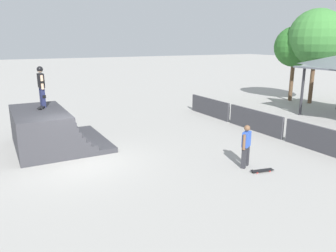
# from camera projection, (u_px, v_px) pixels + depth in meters

# --- Properties ---
(ground_plane) EXTENTS (160.00, 160.00, 0.00)m
(ground_plane) POSITION_uv_depth(u_px,v_px,m) (79.00, 162.00, 12.27)
(ground_plane) COLOR #A3A09B
(quarter_pipe_ramp) EXTENTS (4.13, 3.65, 1.62)m
(quarter_pipe_ramp) POSITION_uv_depth(u_px,v_px,m) (48.00, 131.00, 13.82)
(quarter_pipe_ramp) COLOR #38383D
(quarter_pipe_ramp) RESTS_ON ground
(skater_on_deck) EXTENTS (0.74, 0.26, 1.74)m
(skater_on_deck) POSITION_uv_depth(u_px,v_px,m) (41.00, 84.00, 14.06)
(skater_on_deck) COLOR #1E2347
(skater_on_deck) RESTS_ON quarter_pipe_ramp
(skateboard_on_deck) EXTENTS (0.83, 0.49, 0.09)m
(skateboard_on_deck) POSITION_uv_depth(u_px,v_px,m) (42.00, 107.00, 13.92)
(skateboard_on_deck) COLOR silver
(skateboard_on_deck) RESTS_ON quarter_pipe_ramp
(bystander_walking) EXTENTS (0.40, 0.58, 1.55)m
(bystander_walking) POSITION_uv_depth(u_px,v_px,m) (246.00, 144.00, 11.60)
(bystander_walking) COLOR #2D2D33
(bystander_walking) RESTS_ON ground
(skateboard_on_ground) EXTENTS (0.35, 0.84, 0.09)m
(skateboard_on_ground) POSITION_uv_depth(u_px,v_px,m) (262.00, 170.00, 11.31)
(skateboard_on_ground) COLOR red
(skateboard_on_ground) RESTS_ON ground
(barrier_fence) EXTENTS (11.47, 0.12, 1.05)m
(barrier_fence) POSITION_uv_depth(u_px,v_px,m) (255.00, 120.00, 16.48)
(barrier_fence) COLOR #3D3D42
(barrier_fence) RESTS_ON ground
(tree_beside_pavilion) EXTENTS (3.84, 3.84, 6.61)m
(tree_beside_pavilion) POSITION_uv_depth(u_px,v_px,m) (317.00, 37.00, 22.79)
(tree_beside_pavilion) COLOR brown
(tree_beside_pavilion) RESTS_ON ground
(tree_far_back) EXTENTS (2.95, 2.95, 5.49)m
(tree_far_back) POSITION_uv_depth(u_px,v_px,m) (295.00, 47.00, 24.08)
(tree_far_back) COLOR brown
(tree_far_back) RESTS_ON ground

